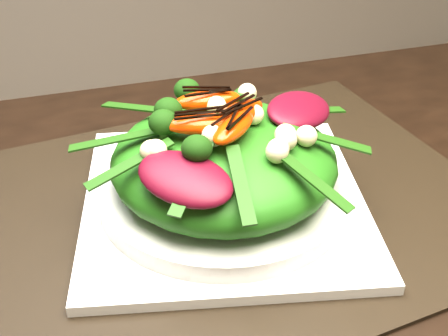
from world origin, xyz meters
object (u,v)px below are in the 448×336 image
object	(u,v)px
placemat	(224,207)
orange_segment	(217,107)
plate_base	(224,201)
salad_bowl	(224,189)
lettuce_mound	(224,161)

from	to	relation	value
placemat	orange_segment	size ratio (longest dim) A/B	8.25
plate_base	salad_bowl	xyz separation A→B (m)	(0.00, 0.00, 0.01)
salad_bowl	lettuce_mound	bearing A→B (deg)	0.00
salad_bowl	lettuce_mound	size ratio (longest dim) A/B	1.13
placemat	plate_base	xyz separation A→B (m)	(0.00, 0.00, 0.01)
placemat	lettuce_mound	xyz separation A→B (m)	(0.00, 0.00, 0.05)
lettuce_mound	orange_segment	bearing A→B (deg)	87.56
lettuce_mound	orange_segment	size ratio (longest dim) A/B	3.39
placemat	plate_base	size ratio (longest dim) A/B	1.92
placemat	lettuce_mound	size ratio (longest dim) A/B	2.44
placemat	plate_base	world-z (taller)	plate_base
lettuce_mound	placemat	bearing A→B (deg)	0.00
salad_bowl	lettuce_mound	distance (m)	0.03
plate_base	orange_segment	world-z (taller)	orange_segment
orange_segment	plate_base	bearing A→B (deg)	-92.44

